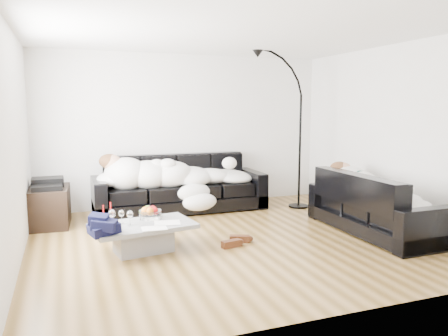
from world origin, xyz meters
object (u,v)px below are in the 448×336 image
object	(u,v)px
candle_left	(104,214)
floor_lamp	(300,139)
sofa_right	(375,203)
candle_right	(111,212)
sleeper_right	(376,187)
wine_glass_c	(130,218)
sofa_back	(180,183)
wine_glass_a	(122,217)
coffee_table	(143,238)
shoes	(235,241)
fruit_bowl	(150,212)
sleeper_back	(181,172)
av_cabinet	(49,207)
wine_glass_b	(112,218)
stereo	(47,183)

from	to	relation	value
candle_left	floor_lamp	world-z (taller)	floor_lamp
sofa_right	candle_right	bearing A→B (deg)	81.30
sleeper_right	candle_left	xyz separation A→B (m)	(-3.55, 0.46, -0.19)
wine_glass_c	candle_right	distance (m)	0.34
sofa_back	wine_glass_c	size ratio (longest dim) A/B	15.72
wine_glass_a	coffee_table	bearing A→B (deg)	-23.65
shoes	floor_lamp	bearing A→B (deg)	40.48
shoes	sleeper_right	bearing A→B (deg)	-4.49
fruit_bowl	sofa_back	bearing A→B (deg)	64.21
sofa_right	wine_glass_c	world-z (taller)	sofa_right
sofa_right	sleeper_back	distance (m)	3.05
sofa_back	fruit_bowl	world-z (taller)	sofa_back
av_cabinet	sofa_right	bearing A→B (deg)	-20.55
sofa_back	floor_lamp	size ratio (longest dim) A/B	1.20
coffee_table	wine_glass_b	bearing A→B (deg)	171.16
sleeper_back	fruit_bowl	bearing A→B (deg)	-116.48
coffee_table	shoes	xyz separation A→B (m)	(1.12, -0.13, -0.12)
coffee_table	wine_glass_a	world-z (taller)	wine_glass_a
sofa_back	wine_glass_b	xyz separation A→B (m)	(-1.29, -1.83, -0.02)
fruit_bowl	shoes	xyz separation A→B (m)	(1.00, -0.34, -0.38)
floor_lamp	fruit_bowl	bearing A→B (deg)	-164.92
wine_glass_c	sofa_back	bearing A→B (deg)	60.28
wine_glass_a	stereo	bearing A→B (deg)	118.95
sleeper_right	fruit_bowl	distance (m)	3.04
sleeper_back	shoes	world-z (taller)	sleeper_back
coffee_table	candle_left	xyz separation A→B (m)	(-0.43, 0.19, 0.28)
coffee_table	floor_lamp	bearing A→B (deg)	26.07
coffee_table	wine_glass_c	bearing A→B (deg)	-171.11
stereo	av_cabinet	bearing A→B (deg)	0.00
shoes	av_cabinet	xyz separation A→B (m)	(-2.20, 1.77, 0.23)
sleeper_right	av_cabinet	distance (m)	4.63
candle_left	sofa_back	bearing A→B (deg)	51.12
sofa_right	sleeper_right	size ratio (longest dim) A/B	1.17
sleeper_right	floor_lamp	world-z (taller)	floor_lamp
sofa_right	candle_left	size ratio (longest dim) A/B	9.60
sofa_back	sleeper_back	size ratio (longest dim) A/B	1.18
sofa_back	sofa_right	size ratio (longest dim) A/B	1.37
sofa_back	coffee_table	xyz separation A→B (m)	(-0.94, -1.89, -0.28)
candle_left	fruit_bowl	bearing A→B (deg)	1.82
sofa_back	floor_lamp	xyz separation A→B (m)	(1.97, -0.46, 0.71)
sleeper_back	sleeper_right	bearing A→B (deg)	-43.99
shoes	sofa_back	bearing A→B (deg)	94.61
sofa_back	candle_left	size ratio (longest dim) A/B	13.16
sofa_right	candle_left	distance (m)	3.58
floor_lamp	sleeper_right	bearing A→B (deg)	-91.46
sleeper_back	wine_glass_c	xyz separation A→B (m)	(-1.09, -1.86, -0.23)
candle_left	av_cabinet	size ratio (longest dim) A/B	0.26
wine_glass_b	shoes	world-z (taller)	wine_glass_b
fruit_bowl	candle_left	bearing A→B (deg)	-178.18
wine_glass_a	shoes	bearing A→B (deg)	-9.94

